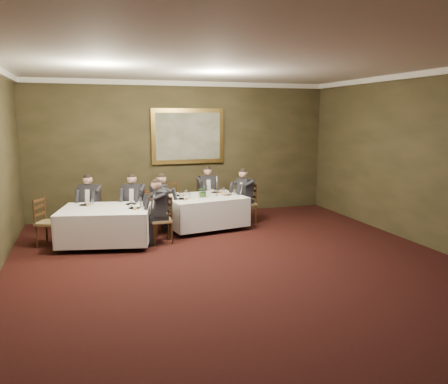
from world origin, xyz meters
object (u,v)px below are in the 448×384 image
table_second (106,223)px  diner_main_endleft (159,212)px  chair_main_backleft (172,211)px  chair_main_endleft (159,222)px  chair_sec_backright (135,220)px  chair_sec_endleft (49,232)px  chair_main_backright (207,207)px  chair_sec_endright (162,230)px  diner_sec_backleft (91,211)px  diner_sec_backright (134,210)px  candlestick (217,188)px  centerpiece (203,191)px  chair_main_endright (246,212)px  diner_sec_endright (161,219)px  diner_main_backright (207,199)px  table_main (204,210)px  chair_sec_backleft (91,221)px  painting (188,136)px  diner_main_endright (245,203)px

table_second → diner_main_endleft: 1.27m
chair_main_backleft → chair_main_endleft: bearing=57.3°
chair_main_backleft → diner_main_endleft: 1.13m
chair_main_backleft → chair_sec_backright: same height
table_second → chair_sec_endleft: (-1.11, 0.24, -0.17)m
chair_main_backright → chair_sec_endright: same height
chair_main_backleft → diner_sec_backleft: bearing=7.6°
chair_main_endleft → diner_sec_backright: size_ratio=0.74×
chair_main_endleft → chair_sec_endright: bearing=-24.6°
table_second → candlestick: size_ratio=4.25×
chair_main_backright → diner_sec_backright: diner_sec_backright is taller
diner_sec_backright → candlestick: size_ratio=2.79×
chair_sec_endleft → centerpiece: bearing=121.6°
chair_main_backleft → chair_main_endleft: (-0.49, -1.01, 0.00)m
chair_main_endright → chair_sec_backright: 2.71m
chair_main_backleft → diner_sec_endright: diner_sec_endright is taller
chair_main_endleft → chair_main_endright: 2.25m
diner_main_backright → table_main: bearing=66.8°
diner_main_endleft → table_second: bearing=-87.9°
table_main → diner_main_endleft: (-1.10, -0.18, 0.06)m
chair_main_backleft → diner_sec_backright: (-0.99, -0.70, 0.23)m
centerpiece → candlestick: size_ratio=0.61×
chair_main_endleft → chair_sec_backleft: bearing=-130.3°
diner_sec_backleft → chair_main_backright: bearing=-146.3°
painting → chair_main_backright: bearing=-62.1°
chair_main_backleft → chair_main_backright: 0.95m
chair_main_backright → diner_sec_backright: bearing=19.2°
table_main → diner_sec_endright: diner_sec_endright is taller
chair_sec_backleft → chair_sec_backright: same height
diner_main_endleft → diner_sec_backright: 0.60m
chair_sec_backleft → diner_sec_backleft: diner_sec_backleft is taller
chair_main_endleft → painting: 2.77m
chair_sec_backleft → table_main: bearing=-166.5°
chair_main_backleft → diner_sec_backleft: diner_sec_backleft is taller
chair_main_endright → chair_sec_backright: size_ratio=1.00×
table_second → chair_main_endleft: bearing=22.4°
table_second → chair_main_backleft: chair_main_backleft is taller
chair_main_endleft → painting: size_ratio=0.52×
chair_main_backleft → chair_sec_endright: bearing=65.8°
diner_main_backright → chair_sec_endright: bearing=46.9°
chair_sec_endright → centerpiece: size_ratio=3.38×
chair_sec_backleft → painting: 3.37m
chair_main_backleft → candlestick: candlestick is taller
chair_main_backleft → diner_sec_backright: size_ratio=0.74×
table_second → diner_main_endleft: diner_main_endleft is taller
diner_main_endright → diner_sec_endright: (-2.27, -1.08, 0.00)m
diner_main_endleft → diner_main_endright: size_ratio=1.00×
diner_main_backright → candlestick: size_ratio=2.79×
table_second → painting: bearing=44.8°
table_second → diner_sec_backleft: bearing=105.7°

